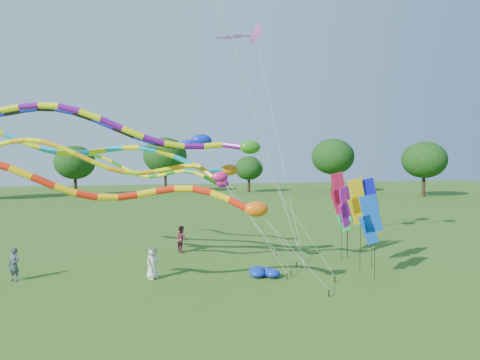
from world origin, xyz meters
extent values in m
plane|color=#2B5817|center=(0.00, 0.00, 0.00)|extent=(160.00, 160.00, 0.00)
cylinder|color=#382314|center=(35.66, 39.42, 1.25)|extent=(0.50, 0.50, 2.49)
ellipsoid|color=#11370F|center=(35.66, 39.42, 4.50)|extent=(5.26, 5.26, 4.47)
cylinder|color=#382314|center=(25.37, 49.50, 1.30)|extent=(0.50, 0.50, 2.60)
ellipsoid|color=#11370F|center=(25.37, 49.50, 4.70)|extent=(5.49, 5.49, 4.67)
cylinder|color=#382314|center=(11.41, 53.04, 1.22)|extent=(0.50, 0.50, 2.44)
ellipsoid|color=#11370F|center=(11.41, 53.04, 4.40)|extent=(5.15, 5.15, 4.37)
cylinder|color=#382314|center=(-2.82, 56.25, 1.49)|extent=(0.50, 0.50, 2.98)
ellipsoid|color=#11370F|center=(-2.82, 56.25, 5.39)|extent=(6.30, 6.30, 5.36)
cylinder|color=#382314|center=(-16.33, 50.66, 1.56)|extent=(0.50, 0.50, 3.12)
ellipsoid|color=#11370F|center=(-16.33, 50.66, 5.64)|extent=(6.59, 6.59, 5.60)
cylinder|color=black|center=(2.36, 0.95, 0.15)|extent=(0.05, 0.05, 0.30)
cylinder|color=silver|center=(0.80, 1.12, 2.04)|extent=(0.02, 0.02, 4.72)
ellipsoid|color=orange|center=(-0.75, 1.30, 3.81)|extent=(1.02, 0.66, 0.66)
cylinder|color=red|center=(-1.47, 1.48, 4.00)|extent=(0.30, 0.30, 0.87)
cylinder|color=yellow|center=(-2.20, 1.75, 4.33)|extent=(0.30, 0.30, 0.83)
cylinder|color=red|center=(-2.94, 1.98, 4.56)|extent=(0.30, 0.30, 0.78)
cylinder|color=yellow|center=(-3.68, 2.16, 4.64)|extent=(0.30, 0.30, 0.76)
cylinder|color=red|center=(-4.44, 2.27, 4.59)|extent=(0.30, 0.30, 0.77)
cylinder|color=yellow|center=(-5.20, 2.31, 4.47)|extent=(0.30, 0.30, 0.78)
cylinder|color=red|center=(-5.96, 2.29, 4.36)|extent=(0.30, 0.30, 0.78)
cylinder|color=yellow|center=(-6.74, 2.22, 4.33)|extent=(0.30, 0.30, 0.78)
cylinder|color=red|center=(-7.51, 2.12, 4.44)|extent=(0.30, 0.30, 0.80)
cylinder|color=yellow|center=(-8.29, 2.02, 4.68)|extent=(0.30, 0.30, 0.84)
cylinder|color=red|center=(-9.06, 1.93, 5.01)|extent=(0.30, 0.30, 0.86)
cylinder|color=yellow|center=(-9.83, 1.89, 5.37)|extent=(0.30, 0.30, 0.84)
cylinder|color=black|center=(1.77, 4.09, 0.15)|extent=(0.05, 0.05, 0.30)
cylinder|color=silver|center=(0.01, 4.33, 2.64)|extent=(0.02, 0.02, 5.91)
ellipsoid|color=#D81870|center=(-1.75, 4.57, 5.00)|extent=(0.80, 0.52, 0.52)
cylinder|color=#F4A50C|center=(-2.41, 4.92, 5.28)|extent=(0.23, 0.23, 1.04)
cylinder|color=#EEFF0D|center=(-3.08, 5.29, 5.54)|extent=(0.23, 0.23, 0.71)
cylinder|color=#F4A50C|center=(-3.78, 5.37, 5.46)|extent=(0.23, 0.23, 0.72)
cylinder|color=#EEFF0D|center=(-4.49, 5.39, 5.33)|extent=(0.23, 0.23, 0.73)
cylinder|color=#F4A50C|center=(-5.21, 5.36, 5.23)|extent=(0.23, 0.23, 0.73)
cylinder|color=#EEFF0D|center=(-5.94, 5.28, 5.23)|extent=(0.23, 0.23, 0.74)
cylinder|color=#F4A50C|center=(-6.67, 5.18, 5.36)|extent=(0.23, 0.23, 0.76)
cylinder|color=#EEFF0D|center=(-7.39, 5.09, 5.62)|extent=(0.23, 0.23, 0.80)
cylinder|color=#F4A50C|center=(-8.12, 5.03, 5.97)|extent=(0.23, 0.23, 0.81)
cylinder|color=#EEFF0D|center=(-8.83, 5.02, 6.32)|extent=(0.23, 0.23, 0.78)
cylinder|color=#F4A50C|center=(-9.54, 5.07, 6.58)|extent=(0.23, 0.23, 0.74)
cylinder|color=#EEFF0D|center=(-10.24, 5.20, 6.72)|extent=(0.23, 0.23, 0.71)
cylinder|color=#F4A50C|center=(-10.93, 5.38, 6.72)|extent=(0.23, 0.23, 0.72)
cylinder|color=#EEFF0D|center=(-11.61, 5.62, 6.61)|extent=(0.23, 0.23, 0.74)
cylinder|color=black|center=(3.47, 2.70, 0.15)|extent=(0.05, 0.05, 0.30)
cylinder|color=silver|center=(1.47, 3.04, 3.36)|extent=(0.02, 0.02, 7.37)
ellipsoid|color=#297C16|center=(-0.52, 3.38, 6.44)|extent=(0.99, 0.64, 0.64)
cylinder|color=#650C86|center=(-1.27, 3.74, 6.50)|extent=(0.29, 0.29, 1.02)
cylinder|color=#D8E30B|center=(-2.13, 4.06, 6.52)|extent=(0.29, 0.29, 0.91)
cylinder|color=#650C86|center=(-3.05, 4.05, 6.47)|extent=(0.29, 0.29, 0.92)
cylinder|color=#D8E30B|center=(-3.96, 4.02, 6.53)|extent=(0.29, 0.29, 0.93)
cylinder|color=#650C86|center=(-4.88, 3.99, 6.74)|extent=(0.29, 0.29, 0.96)
cylinder|color=#D8E30B|center=(-5.80, 3.97, 7.06)|extent=(0.29, 0.29, 0.99)
cylinder|color=#650C86|center=(-6.71, 3.99, 7.44)|extent=(0.29, 0.29, 0.99)
cylinder|color=#D8E30B|center=(-7.61, 4.07, 7.81)|extent=(0.29, 0.29, 0.96)
cylinder|color=#650C86|center=(-8.50, 4.21, 8.09)|extent=(0.29, 0.29, 0.92)
cylinder|color=#D8E30B|center=(-9.37, 4.42, 8.23)|extent=(0.29, 0.29, 0.91)
cylinder|color=#650C86|center=(-10.24, 4.70, 8.22)|extent=(0.29, 0.29, 0.91)
cylinder|color=#D8E30B|center=(-11.10, 5.01, 8.13)|extent=(0.29, 0.29, 0.93)
cylinder|color=black|center=(1.40, 3.65, 0.15)|extent=(0.05, 0.05, 0.30)
cylinder|color=silver|center=(-0.60, 4.24, 3.53)|extent=(0.02, 0.02, 7.72)
ellipsoid|color=#0C27AF|center=(-2.60, 4.82, 6.78)|extent=(1.00, 0.64, 0.64)
cylinder|color=#0D22D9|center=(-3.39, 5.08, 6.64)|extent=(0.29, 0.29, 1.00)
cylinder|color=black|center=(-4.33, 5.28, 6.59)|extent=(0.29, 0.29, 1.00)
cylinder|color=#0D22D9|center=(-5.31, 5.37, 6.84)|extent=(0.29, 0.29, 1.03)
cylinder|color=black|center=(-6.28, 5.49, 7.20)|extent=(0.29, 0.29, 1.05)
cylinder|color=#0D22D9|center=(-7.23, 5.66, 7.60)|extent=(0.29, 0.29, 1.05)
cylinder|color=black|center=(-8.16, 5.89, 7.97)|extent=(0.29, 0.29, 1.02)
cylinder|color=#0D22D9|center=(-9.08, 6.19, 8.23)|extent=(0.29, 0.29, 0.98)
cylinder|color=black|center=(-9.97, 6.55, 8.35)|extent=(0.29, 0.29, 0.97)
cylinder|color=#0D22D9|center=(-10.85, 6.96, 8.33)|extent=(0.29, 0.29, 0.98)
cylinder|color=black|center=(-11.73, 7.41, 8.24)|extent=(0.29, 0.29, 0.99)
cylinder|color=black|center=(2.63, 5.61, 0.15)|extent=(0.05, 0.05, 0.30)
cylinder|color=silver|center=(0.80, 5.75, 2.80)|extent=(0.02, 0.02, 6.23)
ellipsoid|color=orange|center=(-1.02, 5.90, 5.32)|extent=(0.92, 0.59, 0.59)
cylinder|color=#0DB4E1|center=(-1.80, 5.76, 5.28)|extent=(0.27, 0.27, 0.93)
cylinder|color=#EDEB0C|center=(-2.65, 5.57, 5.44)|extent=(0.27, 0.27, 0.93)
cylinder|color=#0DB4E1|center=(-3.49, 5.56, 5.83)|extent=(0.27, 0.27, 0.92)
cylinder|color=#EDEB0C|center=(-4.32, 5.62, 6.16)|extent=(0.27, 0.27, 0.88)
cylinder|color=#0DB4E1|center=(-5.14, 5.75, 6.37)|extent=(0.27, 0.27, 0.85)
cylinder|color=#EDEB0C|center=(-5.97, 5.93, 6.44)|extent=(0.27, 0.27, 0.85)
cylinder|color=#0DB4E1|center=(-6.78, 6.17, 6.39)|extent=(0.27, 0.27, 0.86)
cylinder|color=#EDEB0C|center=(-7.60, 6.42, 6.27)|extent=(0.27, 0.27, 0.87)
cylinder|color=#0DB4E1|center=(-8.41, 6.68, 6.18)|extent=(0.27, 0.27, 0.86)
cylinder|color=#EDEB0C|center=(-9.23, 6.91, 6.17)|extent=(0.27, 0.27, 0.85)
cylinder|color=#0DB4E1|center=(-10.05, 7.09, 6.31)|extent=(0.27, 0.27, 0.86)
cylinder|color=#EDEB0C|center=(-10.88, 7.21, 6.57)|extent=(0.27, 0.27, 0.89)
cylinder|color=#0DB4E1|center=(-11.71, 7.27, 6.93)|extent=(0.27, 0.27, 0.92)
cylinder|color=black|center=(2.33, 8.32, 0.15)|extent=(0.05, 0.05, 0.30)
cylinder|color=silver|center=(0.79, 8.98, 2.33)|extent=(0.02, 0.02, 5.29)
ellipsoid|color=#900D74|center=(-0.74, 9.64, 4.38)|extent=(0.80, 0.51, 0.51)
cylinder|color=#1B8B12|center=(-1.47, 9.66, 4.60)|extent=(0.23, 0.23, 0.96)
cylinder|color=yellow|center=(-2.17, 9.70, 4.93)|extent=(0.23, 0.23, 0.70)
cylinder|color=#1B8B12|center=(-2.75, 10.05, 5.09)|extent=(0.23, 0.23, 0.68)
cylinder|color=yellow|center=(-3.30, 10.45, 5.10)|extent=(0.23, 0.23, 0.69)
cylinder|color=#1B8B12|center=(-3.83, 10.88, 5.01)|extent=(0.23, 0.23, 0.70)
cylinder|color=yellow|center=(-4.36, 11.32, 4.87)|extent=(0.23, 0.23, 0.70)
cylinder|color=#1B8B12|center=(-4.90, 11.74, 4.76)|extent=(0.23, 0.23, 0.69)
cylinder|color=yellow|center=(-5.45, 12.14, 4.77)|extent=(0.23, 0.23, 0.68)
cylinder|color=#1B8B12|center=(-6.03, 12.48, 4.91)|extent=(0.23, 0.23, 0.70)
cylinder|color=yellow|center=(-6.63, 12.76, 5.18)|extent=(0.23, 0.23, 0.74)
cylinder|color=#1B8B12|center=(-7.25, 12.99, 5.52)|extent=(0.23, 0.23, 0.76)
cylinder|color=yellow|center=(-7.90, 13.15, 5.85)|extent=(0.23, 0.23, 0.74)
cylinder|color=#1B8B12|center=(-8.57, 13.26, 6.09)|extent=(0.23, 0.23, 0.71)
cylinder|color=yellow|center=(-9.26, 13.35, 6.20)|extent=(0.23, 0.23, 0.69)
cylinder|color=black|center=(2.50, 4.00, 0.15)|extent=(0.04, 0.04, 0.30)
cylinder|color=silver|center=(-0.19, 4.77, 9.03)|extent=(0.01, 0.01, 18.33)
cylinder|color=black|center=(2.50, 4.00, 0.15)|extent=(0.04, 0.04, 0.30)
cylinder|color=silver|center=(-1.68, 2.55, 10.85)|extent=(0.01, 0.01, 22.88)
cylinder|color=black|center=(2.50, 4.00, 0.15)|extent=(0.04, 0.04, 0.30)
cylinder|color=silver|center=(1.62, 5.72, 6.61)|extent=(0.01, 0.01, 13.20)
cone|color=purple|center=(0.75, 7.44, 12.93)|extent=(1.33, 1.39, 1.27)
cube|color=purple|center=(0.05, 7.44, 12.78)|extent=(0.90, 0.12, 0.04)
cube|color=purple|center=(-0.50, 7.44, 12.66)|extent=(0.90, 0.12, 0.04)
cube|color=purple|center=(-1.05, 7.44, 12.54)|extent=(0.90, 0.12, 0.04)
cylinder|color=black|center=(5.79, 4.51, 2.27)|extent=(0.02, 0.02, 4.55)
cube|color=yellow|center=(5.57, 4.49, 3.95)|extent=(1.16, 0.19, 1.93)
cube|color=yellow|center=(5.49, 4.48, 3.15)|extent=(1.01, 0.17, 1.51)
cylinder|color=black|center=(5.59, 2.74, 1.92)|extent=(0.02, 0.02, 3.84)
cube|color=#0B3FA1|center=(5.39, 2.84, 3.24)|extent=(1.08, 0.56, 1.93)
cube|color=#0B3FA1|center=(5.31, 2.87, 2.44)|extent=(0.95, 0.49, 1.51)
cylinder|color=black|center=(6.51, 4.58, 2.26)|extent=(0.02, 0.02, 4.52)
cube|color=#0C0DB3|center=(6.30, 4.63, 3.92)|extent=(1.15, 0.33, 1.93)
cube|color=#0C0DB3|center=(6.22, 4.65, 3.12)|extent=(1.00, 0.30, 1.51)
cylinder|color=black|center=(6.31, 6.92, 1.98)|extent=(0.02, 0.02, 3.96)
cube|color=#B718BA|center=(6.10, 6.84, 3.36)|extent=(1.09, 0.53, 1.93)
cube|color=#B718BA|center=(6.03, 6.80, 2.56)|extent=(0.95, 0.47, 1.51)
cylinder|color=black|center=(5.83, 6.77, 2.39)|extent=(0.02, 0.02, 4.79)
cube|color=red|center=(5.62, 6.75, 4.19)|extent=(1.16, 0.23, 1.93)
cube|color=red|center=(5.54, 6.73, 3.39)|extent=(1.01, 0.21, 1.51)
cylinder|color=black|center=(6.79, 7.93, 1.76)|extent=(0.02, 0.02, 3.52)
cube|color=green|center=(6.58, 7.98, 2.92)|extent=(1.15, 0.33, 1.93)
cube|color=green|center=(6.50, 7.99, 2.12)|extent=(1.00, 0.30, 1.51)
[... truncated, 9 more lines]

